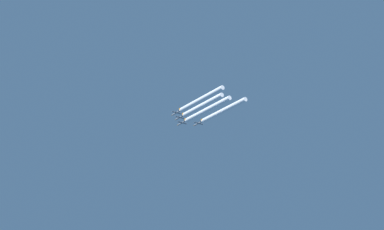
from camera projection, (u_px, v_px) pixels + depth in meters
name	position (u px, v px, depth m)	size (l,w,h in m)	color
jet_lead	(182.00, 123.00, 651.92)	(8.06, 11.74, 2.82)	slate
jet_left_wingman	(179.00, 118.00, 640.23)	(8.06, 11.74, 2.82)	slate
jet_right_wingman	(198.00, 123.00, 649.56)	(8.06, 11.74, 2.82)	slate
jet_outer_left	(176.00, 113.00, 628.89)	(8.06, 11.74, 2.82)	slate
smoke_trail_lead	(207.00, 110.00, 627.44)	(3.29, 54.21, 3.29)	white
smoke_trail_left_wingman	(202.00, 105.00, 618.43)	(3.29, 47.10, 3.29)	white
smoke_trail_right_wingman	(223.00, 111.00, 625.91)	(3.29, 52.04, 3.29)	white
smoke_trail_outer_left	(201.00, 99.00, 605.70)	(3.29, 50.79, 3.29)	white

